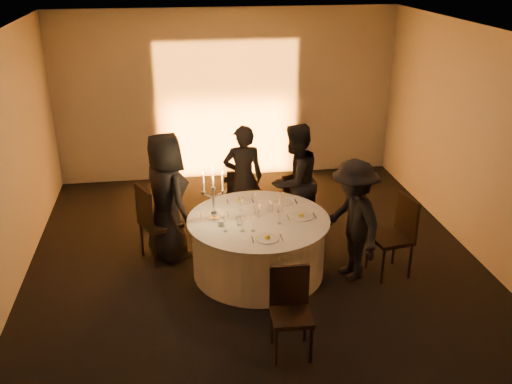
{
  "coord_description": "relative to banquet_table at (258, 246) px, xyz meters",
  "views": [
    {
      "loc": [
        -1.02,
        -6.36,
        3.9
      ],
      "look_at": [
        0.0,
        0.2,
        1.05
      ],
      "focal_mm": 40.0,
      "sensor_mm": 36.0,
      "label": 1
    }
  ],
  "objects": [
    {
      "name": "wine_glass_f",
      "position": [
        0.29,
        0.15,
        0.52
      ],
      "size": [
        0.07,
        0.07,
        0.19
      ],
      "color": "white",
      "rests_on": "banquet_table"
    },
    {
      "name": "wine_glass_g",
      "position": [
        0.37,
        0.32,
        0.52
      ],
      "size": [
        0.07,
        0.07,
        0.19
      ],
      "color": "white",
      "rests_on": "banquet_table"
    },
    {
      "name": "wine_glass_d",
      "position": [
        -0.44,
        -0.28,
        0.52
      ],
      "size": [
        0.07,
        0.07,
        0.19
      ],
      "color": "white",
      "rests_on": "banquet_table"
    },
    {
      "name": "chair_front",
      "position": [
        0.08,
        -1.57,
        0.14
      ],
      "size": [
        0.43,
        0.43,
        0.94
      ],
      "rotation": [
        0.0,
        0.0,
        -0.05
      ],
      "color": "black",
      "rests_on": "floor"
    },
    {
      "name": "wall_back",
      "position": [
        0.0,
        3.5,
        1.12
      ],
      "size": [
        7.0,
        0.0,
        7.0
      ],
      "primitive_type": "plane",
      "rotation": [
        1.57,
        0.0,
        0.0
      ],
      "color": "#BAB5AD",
      "rests_on": "floor"
    },
    {
      "name": "coffee_cup",
      "position": [
        -0.49,
        -0.12,
        0.42
      ],
      "size": [
        0.11,
        0.11,
        0.07
      ],
      "color": "white",
      "rests_on": "banquet_table"
    },
    {
      "name": "wine_glass_i",
      "position": [
        -0.19,
        0.27,
        0.52
      ],
      "size": [
        0.07,
        0.07,
        0.19
      ],
      "color": "white",
      "rests_on": "banquet_table"
    },
    {
      "name": "guest_left",
      "position": [
        -1.13,
        0.6,
        0.49
      ],
      "size": [
        0.9,
        1.02,
        1.76
      ],
      "primitive_type": "imported",
      "rotation": [
        0.0,
        0.0,
        2.06
      ],
      "color": "black",
      "rests_on": "floor"
    },
    {
      "name": "wine_glass_a",
      "position": [
        0.24,
        -0.18,
        0.52
      ],
      "size": [
        0.07,
        0.07,
        0.19
      ],
      "color": "white",
      "rests_on": "banquet_table"
    },
    {
      "name": "uplighter_fixture",
      "position": [
        0.0,
        3.2,
        -0.33
      ],
      "size": [
        0.25,
        0.12,
        0.1
      ],
      "primitive_type": "cube",
      "color": "black",
      "rests_on": "floor"
    },
    {
      "name": "banquet_table",
      "position": [
        0.0,
        0.0,
        0.0
      ],
      "size": [
        1.8,
        1.8,
        0.77
      ],
      "color": "black",
      "rests_on": "floor"
    },
    {
      "name": "ceiling",
      "position": [
        0.0,
        0.0,
        2.62
      ],
      "size": [
        7.0,
        7.0,
        0.0
      ],
      "primitive_type": "plane",
      "rotation": [
        3.14,
        0.0,
        0.0
      ],
      "color": "silver",
      "rests_on": "wall_back"
    },
    {
      "name": "guest_back_left",
      "position": [
        -0.02,
        1.3,
        0.42
      ],
      "size": [
        0.59,
        0.39,
        1.61
      ],
      "primitive_type": "imported",
      "rotation": [
        0.0,
        0.0,
        3.13
      ],
      "color": "black",
      "rests_on": "floor"
    },
    {
      "name": "plate_left",
      "position": [
        -0.54,
        0.2,
        0.39
      ],
      "size": [
        0.36,
        0.27,
        0.01
      ],
      "color": "white",
      "rests_on": "banquet_table"
    },
    {
      "name": "chair_left",
      "position": [
        -1.31,
        0.54,
        0.23
      ],
      "size": [
        0.62,
        0.62,
        1.07
      ],
      "rotation": [
        0.0,
        0.0,
        2.01
      ],
      "color": "black",
      "rests_on": "floor"
    },
    {
      "name": "wine_glass_c",
      "position": [
        0.02,
        0.06,
        0.52
      ],
      "size": [
        0.07,
        0.07,
        0.19
      ],
      "color": "white",
      "rests_on": "banquet_table"
    },
    {
      "name": "plate_right",
      "position": [
        0.55,
        -0.03,
        0.4
      ],
      "size": [
        0.36,
        0.29,
        0.08
      ],
      "color": "white",
      "rests_on": "banquet_table"
    },
    {
      "name": "guest_right",
      "position": [
        1.15,
        -0.27,
        0.41
      ],
      "size": [
        0.81,
        1.13,
        1.58
      ],
      "primitive_type": "imported",
      "rotation": [
        0.0,
        0.0,
        -1.34
      ],
      "color": "black",
      "rests_on": "floor"
    },
    {
      "name": "plate_back_left",
      "position": [
        -0.16,
        0.55,
        0.4
      ],
      "size": [
        0.36,
        0.28,
        0.08
      ],
      "color": "white",
      "rests_on": "banquet_table"
    },
    {
      "name": "tumbler_a",
      "position": [
        -0.26,
        -0.13,
        0.43
      ],
      "size": [
        0.07,
        0.07,
        0.09
      ],
      "primitive_type": "cylinder",
      "color": "white",
      "rests_on": "banquet_table"
    },
    {
      "name": "floor",
      "position": [
        0.0,
        0.0,
        -0.38
      ],
      "size": [
        7.0,
        7.0,
        0.0
      ],
      "primitive_type": "plane",
      "color": "black",
      "rests_on": "ground"
    },
    {
      "name": "plate_front",
      "position": [
        0.01,
        -0.56,
        0.4
      ],
      "size": [
        0.36,
        0.27,
        0.08
      ],
      "color": "white",
      "rests_on": "banquet_table"
    },
    {
      "name": "tumbler_c",
      "position": [
        0.19,
        0.18,
        0.43
      ],
      "size": [
        0.07,
        0.07,
        0.09
      ],
      "primitive_type": "cylinder",
      "color": "white",
      "rests_on": "banquet_table"
    },
    {
      "name": "wall_right",
      "position": [
        3.0,
        0.0,
        1.12
      ],
      "size": [
        0.0,
        7.0,
        7.0
      ],
      "primitive_type": "plane",
      "rotation": [
        1.57,
        0.0,
        -1.57
      ],
      "color": "#BAB5AD",
      "rests_on": "floor"
    },
    {
      "name": "tumbler_b",
      "position": [
        -0.0,
        0.15,
        0.43
      ],
      "size": [
        0.07,
        0.07,
        0.09
      ],
      "primitive_type": "cylinder",
      "color": "white",
      "rests_on": "banquet_table"
    },
    {
      "name": "wine_glass_h",
      "position": [
        -0.12,
        -0.32,
        0.52
      ],
      "size": [
        0.07,
        0.07,
        0.19
      ],
      "color": "white",
      "rests_on": "banquet_table"
    },
    {
      "name": "plate_back_right",
      "position": [
        0.41,
        0.44,
        0.39
      ],
      "size": [
        0.35,
        0.25,
        0.01
      ],
      "color": "white",
      "rests_on": "banquet_table"
    },
    {
      "name": "guest_back_right",
      "position": [
        0.67,
        0.96,
        0.46
      ],
      "size": [
        1.04,
        1.0,
        1.69
      ],
      "primitive_type": "imported",
      "rotation": [
        0.0,
        0.0,
        -2.53
      ],
      "color": "black",
      "rests_on": "floor"
    },
    {
      "name": "wine_glass_b",
      "position": [
        -0.24,
        -0.31,
        0.52
      ],
      "size": [
        0.07,
        0.07,
        0.19
      ],
      "color": "white",
      "rests_on": "banquet_table"
    },
    {
      "name": "chair_back_right",
      "position": [
        0.64,
        1.17,
        0.14
      ],
      "size": [
        0.54,
        0.54,
        0.93
      ],
      "rotation": [
        0.0,
        0.0,
        -2.68
      ],
      "color": "black",
      "rests_on": "floor"
    },
    {
      "name": "candelabra",
      "position": [
        -0.55,
        0.08,
        0.63
      ],
      "size": [
        0.3,
        0.14,
        0.71
      ],
      "color": "silver",
      "rests_on": "banquet_table"
    },
    {
      "name": "chair_back_left",
      "position": [
        -0.05,
        1.56,
        0.09
      ],
      "size": [
        0.39,
        0.39,
        0.86
      ],
      "rotation": [
        0.0,
        0.0,
        3.11
      ],
      "color": "black",
      "rests_on": "floor"
    },
    {
      "name": "wall_front",
      "position": [
        0.0,
        -3.5,
        1.12
      ],
      "size": [
        7.0,
        0.0,
        7.0
      ],
      "primitive_type": "plane",
      "rotation": [
        -1.57,
        0.0,
        0.0
      ],
      "color": "#BAB5AD",
      "rests_on": "floor"
    },
    {
      "name": "chair_right",
      "position": [
        1.74,
        -0.27,
        0.21
      ],
      "size": [
        0.53,
        0.53,
        1.05
      ],
      "rotation": [
        0.0,
        0.0,
        -1.4
      ],
      "color": "black",
      "rests_on": "floor"
    },
    {
      "name": "wine_glass_e",
      "position": [
        0.02,
        0.36,
        0.52
      ],
      "size": [
        0.07,
        0.07,
        0.19
      ],
      "color": "white",
      "rests_on": "banquet_table"
    }
  ]
}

